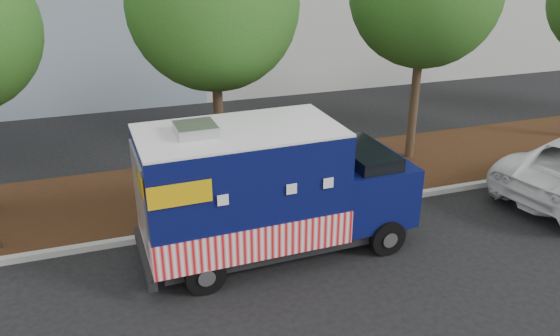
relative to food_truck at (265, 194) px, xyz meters
name	(u,v)px	position (x,y,z in m)	size (l,w,h in m)	color
ground	(228,260)	(-0.87, -0.08, -1.43)	(120.00, 120.00, 0.00)	black
curb	(214,227)	(-0.87, 1.32, -1.35)	(120.00, 0.18, 0.15)	#9E9E99
mulch_strip	(198,191)	(-0.87, 3.42, -1.35)	(120.00, 4.00, 0.15)	#301E0D
tree_b	(213,5)	(-0.18, 3.52, 3.50)	(4.23, 4.23, 7.05)	#38281C
food_truck	(265,194)	(0.00, 0.00, 0.00)	(6.06, 2.46, 3.15)	black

